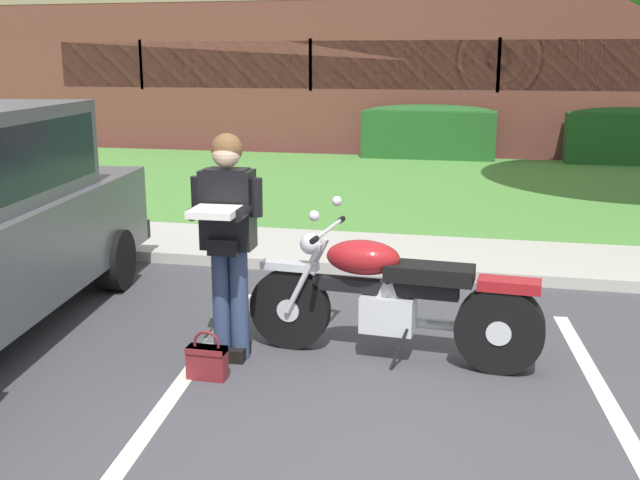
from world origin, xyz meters
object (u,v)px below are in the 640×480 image
at_px(handbag, 207,359).
at_px(hedge_center_left, 633,135).
at_px(hedge_left, 429,131).
at_px(motorcycle, 403,299).
at_px(brick_building, 499,67).
at_px(rider_person, 228,229).

xyz_separation_m(handbag, hedge_center_left, (4.74, 12.40, 0.51)).
height_order(hedge_left, hedge_center_left, same).
bearing_deg(handbag, motorcycle, 26.77).
height_order(motorcycle, handbag, motorcycle).
relative_size(motorcycle, hedge_left, 0.76).
height_order(motorcycle, brick_building, brick_building).
height_order(motorcycle, hedge_center_left, hedge_center_left).
height_order(hedge_center_left, brick_building, brick_building).
distance_m(rider_person, hedge_left, 12.01).
bearing_deg(brick_building, hedge_left, -104.11).
relative_size(motorcycle, handbag, 6.23).
height_order(rider_person, hedge_center_left, rider_person).
xyz_separation_m(rider_person, hedge_left, (0.44, 12.00, -0.36)).
relative_size(hedge_left, brick_building, 0.11).
relative_size(rider_person, hedge_left, 0.58).
bearing_deg(hedge_center_left, hedge_left, 180.00).
bearing_deg(rider_person, brick_building, 83.95).
xyz_separation_m(motorcycle, brick_building, (0.61, 17.49, 1.52)).
bearing_deg(rider_person, hedge_center_left, 68.59).
bearing_deg(brick_building, hedge_center_left, -63.78).
height_order(rider_person, handbag, rider_person).
bearing_deg(hedge_center_left, motorcycle, -106.30).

